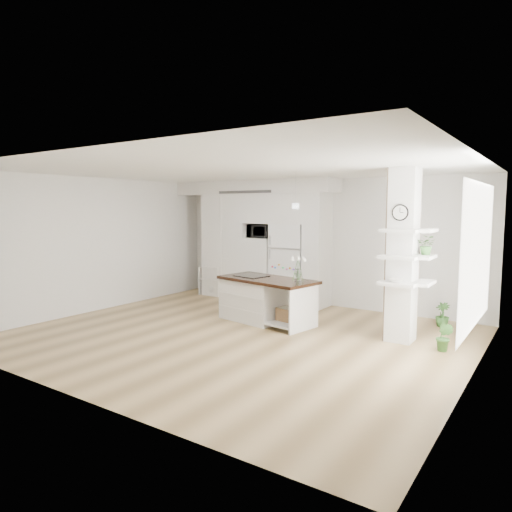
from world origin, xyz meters
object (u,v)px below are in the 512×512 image
Objects in this scene: refrigerator at (291,264)px; kitchen_island at (260,298)px; floor_plant_a at (444,337)px; bookshelf at (213,282)px.

refrigerator is 1.73m from kitchen_island.
floor_plant_a is at bearing 9.63° from kitchen_island.
kitchen_island reaches higher than bookshelf.
bookshelf is at bearing 157.90° from kitchen_island.
refrigerator reaches higher than kitchen_island.
refrigerator is 4.01× the size of floor_plant_a.
bookshelf reaches higher than floor_plant_a.
refrigerator is at bearing 109.57° from kitchen_island.
floor_plant_a is at bearing -25.65° from refrigerator.
bookshelf is 1.62× the size of floor_plant_a.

